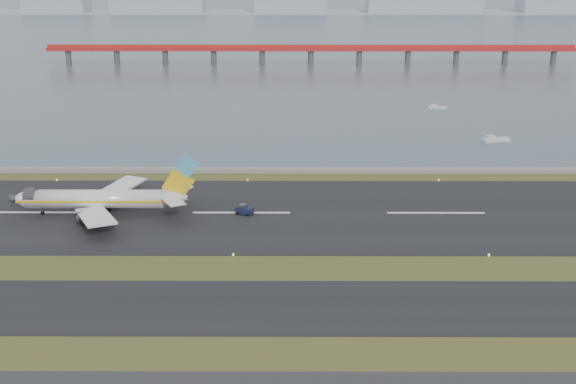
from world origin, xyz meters
name	(u,v)px	position (x,y,z in m)	size (l,w,h in m)	color
ground	(230,274)	(0.00, 0.00, 0.00)	(1000.00, 1000.00, 0.00)	#364217
taxiway_strip	(223,306)	(0.00, -12.00, 0.05)	(1000.00, 18.00, 0.10)	black
runway_strip	(242,213)	(0.00, 30.00, 0.05)	(1000.00, 45.00, 0.10)	black
seawall	(249,170)	(0.00, 60.00, 0.50)	(1000.00, 2.50, 1.00)	gray
bay_water	(278,27)	(0.00, 460.00, 0.00)	(1400.00, 800.00, 1.30)	#41505E
red_pier	(311,50)	(20.00, 250.00, 7.28)	(260.00, 5.00, 10.20)	red
far_shoreline	(294,6)	(13.62, 620.00, 6.07)	(1400.00, 80.00, 60.50)	#9BABB8
airliner	(103,199)	(-28.02, 28.66, 3.46)	(38.52, 32.89, 12.80)	white
pushback_tug	(244,210)	(0.66, 29.13, 1.04)	(3.82, 3.10, 2.14)	#141937
workboat_near	(495,140)	(68.62, 91.15, 0.61)	(8.35, 4.58, 1.94)	silver
workboat_far	(437,107)	(61.23, 138.94, 0.49)	(6.59, 2.92, 1.55)	silver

